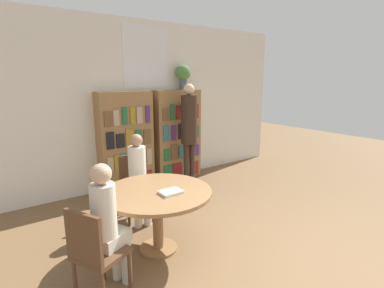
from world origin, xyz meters
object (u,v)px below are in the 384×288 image
object	(u,v)px
bookshelf_right	(177,135)
chair_near_camera	(94,251)
reading_table	(157,200)
chair_left_side	(135,183)
seated_reader_left	(138,174)
bookshelf_left	(126,142)
flower_vase	(183,74)
librarian_standing	(189,125)
seated_reader_right	(108,221)

from	to	relation	value
bookshelf_right	chair_near_camera	size ratio (longest dim) A/B	1.94
reading_table	chair_left_side	world-z (taller)	chair_left_side
bookshelf_right	chair_left_side	bearing A→B (deg)	-142.35
reading_table	seated_reader_left	xyz separation A→B (m)	(0.14, 0.76, 0.08)
bookshelf_right	seated_reader_left	distance (m)	1.97
reading_table	chair_left_side	distance (m)	0.97
bookshelf_left	bookshelf_right	distance (m)	1.08
reading_table	chair_near_camera	size ratio (longest dim) A/B	1.38
flower_vase	seated_reader_left	bearing A→B (deg)	-141.61
bookshelf_right	flower_vase	xyz separation A→B (m)	(0.16, 0.00, 1.17)
chair_left_side	seated_reader_left	xyz separation A→B (m)	(-0.03, -0.18, 0.19)
flower_vase	librarian_standing	bearing A→B (deg)	-113.91
bookshelf_right	librarian_standing	distance (m)	0.58
chair_near_camera	chair_left_side	xyz separation A→B (m)	(1.04, 1.36, 0.00)
chair_left_side	seated_reader_right	world-z (taller)	seated_reader_right
seated_reader_left	chair_left_side	bearing A→B (deg)	-90.00
seated_reader_right	bookshelf_right	bearing A→B (deg)	110.43
seated_reader_right	chair_left_side	bearing A→B (deg)	120.14
bookshelf_right	chair_left_side	xyz separation A→B (m)	(-1.44, -1.11, -0.37)
reading_table	flower_vase	bearing A→B (deg)	49.14
chair_near_camera	seated_reader_right	world-z (taller)	seated_reader_right
bookshelf_left	seated_reader_left	distance (m)	1.37
chair_left_side	librarian_standing	xyz separation A→B (m)	(1.38, 0.61, 0.65)
chair_left_side	reading_table	bearing A→B (deg)	90.00
bookshelf_left	seated_reader_left	size ratio (longest dim) A/B	1.41
librarian_standing	flower_vase	bearing A→B (deg)	66.09
seated_reader_left	flower_vase	bearing A→B (deg)	-131.06
seated_reader_left	bookshelf_right	bearing A→B (deg)	-128.20
reading_table	chair_near_camera	bearing A→B (deg)	-154.56
bookshelf_right	reading_table	world-z (taller)	bookshelf_right
seated_reader_left	seated_reader_right	bearing A→B (deg)	63.04
chair_left_side	chair_near_camera	bearing A→B (deg)	63.00
bookshelf_left	chair_near_camera	bearing A→B (deg)	-119.68
reading_table	seated_reader_left	world-z (taller)	seated_reader_left
flower_vase	chair_left_side	distance (m)	2.49
bookshelf_right	chair_left_side	distance (m)	1.86
chair_near_camera	seated_reader_left	xyz separation A→B (m)	(1.01, 1.17, 0.19)
bookshelf_right	chair_left_side	size ratio (longest dim) A/B	1.94
chair_left_side	seated_reader_left	distance (m)	0.27
flower_vase	chair_near_camera	size ratio (longest dim) A/B	0.52
seated_reader_left	librarian_standing	bearing A→B (deg)	-140.17
seated_reader_right	reading_table	bearing A→B (deg)	90.00
bookshelf_left	chair_left_side	xyz separation A→B (m)	(-0.37, -1.11, -0.37)
bookshelf_right	reading_table	xyz separation A→B (m)	(-1.62, -2.06, -0.25)
bookshelf_left	chair_near_camera	size ratio (longest dim) A/B	1.94
flower_vase	seated_reader_right	bearing A→B (deg)	-136.02
bookshelf_left	chair_left_side	distance (m)	1.23
bookshelf_left	reading_table	xyz separation A→B (m)	(-0.54, -2.06, -0.26)
seated_reader_right	flower_vase	bearing A→B (deg)	108.53
seated_reader_left	seated_reader_right	size ratio (longest dim) A/B	0.99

